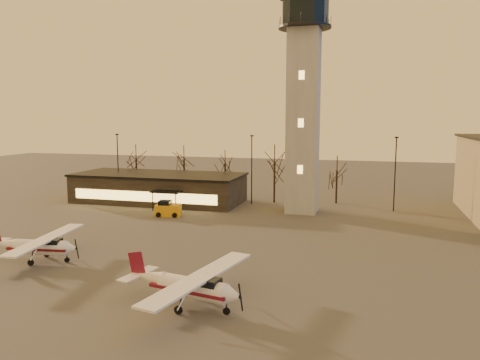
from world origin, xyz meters
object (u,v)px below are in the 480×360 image
object	(u,v)px
terminal	(159,188)
control_tower	(304,89)
service_cart	(168,210)
cessna_front	(195,292)
cessna_rear	(43,250)

from	to	relation	value
terminal	control_tower	bearing A→B (deg)	-5.15
terminal	service_cart	xyz separation A→B (m)	(5.67, -9.27, -1.39)
terminal	cessna_front	distance (m)	41.09
cessna_front	cessna_rear	world-z (taller)	cessna_front
control_tower	cessna_rear	xyz separation A→B (m)	(-18.89, -28.05, -15.26)
control_tower	cessna_front	distance (m)	37.28
terminal	cessna_rear	size ratio (longest dim) A/B	2.24
cessna_front	service_cart	world-z (taller)	cessna_front
terminal	service_cart	size ratio (longest dim) A/B	7.43
control_tower	cessna_front	size ratio (longest dim) A/B	2.71
terminal	cessna_front	size ratio (longest dim) A/B	2.11
control_tower	terminal	bearing A→B (deg)	174.85
cessna_front	terminal	bearing A→B (deg)	130.11
cessna_front	cessna_rear	bearing A→B (deg)	171.71
control_tower	terminal	world-z (taller)	control_tower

